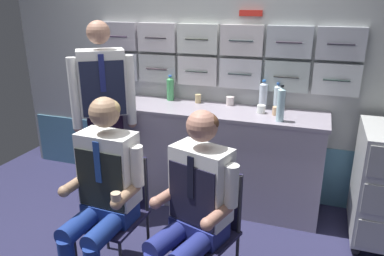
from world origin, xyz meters
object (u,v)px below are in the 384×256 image
(service_trolley, at_px, (384,183))
(espresso_cup_small, at_px, (261,109))
(folding_chair_right, at_px, (208,218))
(crew_member_standing, at_px, (104,104))
(crew_member_left, at_px, (103,186))
(crew_member_right, at_px, (193,204))
(water_bottle_clear, at_px, (263,95))
(folding_chair_left, at_px, (118,201))

(service_trolley, xyz_separation_m, espresso_cup_small, (-1.00, 0.18, 0.45))
(folding_chair_right, relative_size, espresso_cup_small, 11.51)
(crew_member_standing, xyz_separation_m, espresso_cup_small, (1.24, 0.49, -0.06))
(crew_member_left, bearing_deg, service_trolley, 30.91)
(folding_chair_right, distance_m, crew_member_right, 0.24)
(service_trolley, xyz_separation_m, water_bottle_clear, (-1.01, 0.33, 0.53))
(folding_chair_right, bearing_deg, folding_chair_left, -179.59)
(service_trolley, bearing_deg, crew_member_left, -149.09)
(folding_chair_left, relative_size, folding_chair_right, 1.00)
(crew_member_standing, relative_size, water_bottle_clear, 6.49)
(service_trolley, xyz_separation_m, folding_chair_right, (-1.14, -0.92, 0.00))
(crew_member_right, relative_size, crew_member_standing, 0.74)
(service_trolley, height_order, water_bottle_clear, water_bottle_clear)
(crew_member_standing, bearing_deg, folding_chair_right, -28.71)
(water_bottle_clear, bearing_deg, crew_member_standing, -152.42)
(crew_member_right, bearing_deg, crew_member_left, -179.05)
(folding_chair_left, xyz_separation_m, crew_member_left, (-0.01, -0.16, 0.20))
(folding_chair_left, bearing_deg, folding_chair_right, 0.41)
(water_bottle_clear, xyz_separation_m, espresso_cup_small, (0.01, -0.15, -0.09))
(crew_member_right, relative_size, espresso_cup_small, 17.40)
(service_trolley, bearing_deg, crew_member_standing, -172.05)
(folding_chair_left, height_order, water_bottle_clear, water_bottle_clear)
(folding_chair_left, height_order, espresso_cup_small, espresso_cup_small)
(crew_member_left, height_order, water_bottle_clear, crew_member_left)
(crew_member_standing, bearing_deg, crew_member_right, -35.62)
(folding_chair_right, xyz_separation_m, crew_member_standing, (-1.10, 0.60, 0.50))
(crew_member_right, xyz_separation_m, water_bottle_clear, (0.18, 1.40, 0.35))
(crew_member_left, bearing_deg, water_bottle_clear, 60.67)
(crew_member_left, bearing_deg, crew_member_standing, 119.80)
(water_bottle_clear, bearing_deg, crew_member_right, -97.14)
(crew_member_right, distance_m, espresso_cup_small, 1.29)
(service_trolley, bearing_deg, folding_chair_right, -141.16)
(crew_member_left, distance_m, folding_chair_right, 0.71)
(crew_member_left, xyz_separation_m, water_bottle_clear, (0.79, 1.41, 0.34))
(folding_chair_left, distance_m, water_bottle_clear, 1.57)
(service_trolley, bearing_deg, espresso_cup_small, 169.73)
(crew_member_right, distance_m, crew_member_standing, 1.34)
(espresso_cup_small, bearing_deg, crew_member_standing, -158.28)
(folding_chair_right, distance_m, crew_member_standing, 1.35)
(crew_member_right, bearing_deg, service_trolley, 42.02)
(crew_member_standing, xyz_separation_m, water_bottle_clear, (1.23, 0.64, 0.03))
(service_trolley, height_order, crew_member_right, crew_member_right)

